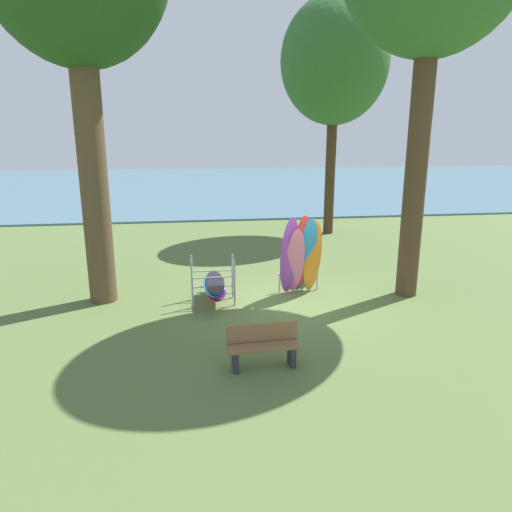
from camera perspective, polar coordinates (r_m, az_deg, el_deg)
ground_plane at (r=12.60m, az=4.51°, el=-5.75°), size 80.00×80.00×0.00m
lake_water at (r=42.03m, az=-4.43°, el=8.80°), size 80.00×36.00×0.10m
tree_mid_behind at (r=21.28m, az=9.59°, el=22.36°), size 4.53×4.53×9.93m
leaning_board_pile at (r=13.03m, az=5.51°, el=-0.10°), size 1.28×0.74×2.31m
board_storage_rack at (r=12.49m, az=-5.12°, el=-3.55°), size 1.15×2.13×1.25m
park_bench at (r=9.16m, az=0.87°, el=-10.82°), size 1.42×0.49×0.85m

